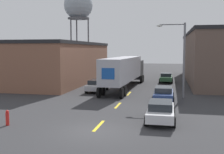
% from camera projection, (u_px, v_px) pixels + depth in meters
% --- Properties ---
extents(ground_plane, '(160.00, 160.00, 0.00)m').
position_uv_depth(ground_plane, '(94.00, 131.00, 16.50)').
color(ground_plane, '#333335').
extents(road_centerline, '(0.20, 15.73, 0.01)m').
position_uv_depth(road_centerline, '(118.00, 105.00, 24.12)').
color(road_centerline, yellow).
rests_on(road_centerline, ground_plane).
extents(warehouse_left, '(9.56, 22.27, 5.84)m').
position_uv_depth(warehouse_left, '(59.00, 62.00, 40.82)').
color(warehouse_left, brown).
rests_on(warehouse_left, ground_plane).
extents(semi_truck, '(3.29, 16.46, 3.85)m').
position_uv_depth(semi_truck, '(125.00, 69.00, 34.39)').
color(semi_truck, black).
rests_on(semi_truck, ground_plane).
extents(parked_car_right_mid, '(1.93, 4.52, 1.37)m').
position_uv_depth(parked_car_right_mid, '(163.00, 94.00, 25.93)').
color(parked_car_right_mid, navy).
rests_on(parked_car_right_mid, ground_plane).
extents(parked_car_left_far, '(1.93, 4.52, 1.37)m').
position_uv_depth(parked_car_left_far, '(97.00, 85.00, 31.94)').
color(parked_car_left_far, '#B2B2B7').
rests_on(parked_car_left_far, ground_plane).
extents(parked_car_right_near, '(1.93, 4.52, 1.37)m').
position_uv_depth(parked_car_right_near, '(161.00, 111.00, 18.74)').
color(parked_car_right_near, silver).
rests_on(parked_car_right_near, ground_plane).
extents(parked_car_right_far, '(1.93, 4.52, 1.37)m').
position_uv_depth(parked_car_right_far, '(166.00, 77.00, 40.89)').
color(parked_car_right_far, '#2D5B38').
rests_on(parked_car_right_far, ground_plane).
extents(water_tower, '(6.15, 6.15, 17.29)m').
position_uv_depth(water_tower, '(78.00, 6.00, 59.89)').
color(water_tower, '#47474C').
rests_on(water_tower, ground_plane).
extents(street_lamp, '(2.82, 0.32, 7.38)m').
position_uv_depth(street_lamp, '(180.00, 54.00, 27.50)').
color(street_lamp, slate).
rests_on(street_lamp, ground_plane).
extents(fire_hydrant, '(0.22, 0.22, 0.98)m').
position_uv_depth(fire_hydrant, '(7.00, 118.00, 17.78)').
color(fire_hydrant, red).
rests_on(fire_hydrant, ground_plane).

